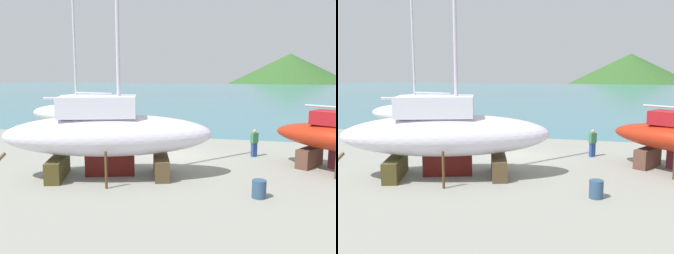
% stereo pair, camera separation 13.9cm
% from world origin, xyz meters
% --- Properties ---
extents(ground_plane, '(44.26, 44.26, 0.00)m').
position_xyz_m(ground_plane, '(0.00, -4.96, 0.00)').
color(ground_plane, gray).
extents(sea_water, '(168.21, 103.56, 0.01)m').
position_xyz_m(sea_water, '(0.00, 57.88, 0.00)').
color(sea_water, teal).
rests_on(sea_water, ground).
extents(headland_hill, '(98.33, 98.33, 24.25)m').
position_xyz_m(headland_hill, '(18.15, 163.09, 0.00)').
color(headland_hill, '#325D28').
rests_on(headland_hill, ground).
extents(sailboat_far_slipway, '(9.24, 4.63, 15.31)m').
position_xyz_m(sailboat_far_slipway, '(-7.33, 2.48, 2.04)').
color(sailboat_far_slipway, brown).
rests_on(sailboat_far_slipway, ground).
extents(sailboat_mid_port, '(10.65, 6.25, 14.94)m').
position_xyz_m(sailboat_mid_port, '(-2.09, -5.25, 2.17)').
color(sailboat_mid_port, '#503E26').
rests_on(sailboat_mid_port, ground).
extents(worker, '(0.48, 0.48, 1.67)m').
position_xyz_m(worker, '(4.77, 0.86, 0.87)').
color(worker, navy).
rests_on(worker, ground).
extents(barrel_rust_near, '(0.78, 0.78, 0.92)m').
position_xyz_m(barrel_rust_near, '(-0.88, 1.97, 0.46)').
color(barrel_rust_near, brown).
rests_on(barrel_rust_near, ground).
extents(barrel_tipped_center, '(0.77, 0.77, 0.75)m').
position_xyz_m(barrel_tipped_center, '(5.11, -6.61, 0.38)').
color(barrel_tipped_center, '#314E6D').
rests_on(barrel_tipped_center, ground).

